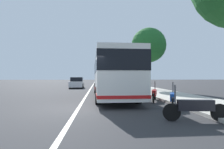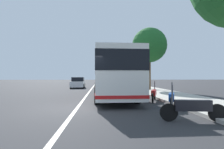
# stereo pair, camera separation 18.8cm
# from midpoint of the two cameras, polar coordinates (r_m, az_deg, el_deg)

# --- Properties ---
(ground_plane) EXTENTS (220.00, 220.00, 0.00)m
(ground_plane) POSITION_cam_midpoint_polar(r_m,az_deg,el_deg) (9.60, -9.86, -9.93)
(ground_plane) COLOR #2D2D30
(sidewalk_curb) EXTENTS (110.00, 3.60, 0.14)m
(sidewalk_curb) POSITION_cam_midpoint_polar(r_m,az_deg,el_deg) (20.32, 13.09, -4.90)
(sidewalk_curb) COLOR #B2ADA3
(sidewalk_curb) RESTS_ON ground
(lane_divider_line) EXTENTS (110.00, 0.16, 0.01)m
(lane_divider_line) POSITION_cam_midpoint_polar(r_m,az_deg,el_deg) (19.51, -6.62, -5.28)
(lane_divider_line) COLOR silver
(lane_divider_line) RESTS_ON ground
(coach_bus) EXTENTS (11.79, 2.85, 3.12)m
(coach_bus) POSITION_cam_midpoint_polar(r_m,az_deg,el_deg) (14.65, 0.27, 0.39)
(coach_bus) COLOR silver
(coach_bus) RESTS_ON ground
(motorcycle_far_end) EXTENTS (0.38, 2.24, 1.26)m
(motorcycle_far_end) POSITION_cam_midpoint_polar(r_m,az_deg,el_deg) (7.26, 23.54, -9.06)
(motorcycle_far_end) COLOR black
(motorcycle_far_end) RESTS_ON ground
(motorcycle_mid_row) EXTENTS (1.98, 0.88, 1.27)m
(motorcycle_mid_row) POSITION_cam_midpoint_polar(r_m,az_deg,el_deg) (9.80, 17.83, -6.93)
(motorcycle_mid_row) COLOR black
(motorcycle_mid_row) RESTS_ON ground
(motorcycle_by_tree) EXTENTS (2.19, 0.87, 1.25)m
(motorcycle_by_tree) POSITION_cam_midpoint_polar(r_m,az_deg,el_deg) (12.44, 12.76, -5.67)
(motorcycle_by_tree) COLOR black
(motorcycle_by_tree) RESTS_ON ground
(car_far_distant) EXTENTS (4.07, 1.88, 1.52)m
(car_far_distant) POSITION_cam_midpoint_polar(r_m,az_deg,el_deg) (27.45, -9.90, -2.50)
(car_far_distant) COLOR silver
(car_far_distant) RESTS_ON ground
(car_side_street) EXTENTS (4.45, 1.87, 1.45)m
(car_side_street) POSITION_cam_midpoint_polar(r_m,az_deg,el_deg) (35.46, -0.82, -2.16)
(car_side_street) COLOR gold
(car_side_street) RESTS_ON ground
(roadside_tree_mid_block) EXTENTS (3.90, 3.90, 7.10)m
(roadside_tree_mid_block) POSITION_cam_midpoint_polar(r_m,az_deg,el_deg) (22.28, 11.31, 8.53)
(roadside_tree_mid_block) COLOR brown
(roadside_tree_mid_block) RESTS_ON ground
(utility_pole) EXTENTS (0.26, 0.26, 7.03)m
(utility_pole) POSITION_cam_midpoint_polar(r_m,az_deg,el_deg) (23.87, 11.34, 3.98)
(utility_pole) COLOR slate
(utility_pole) RESTS_ON ground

